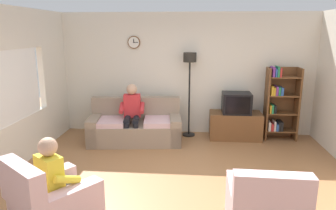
% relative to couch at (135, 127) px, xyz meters
% --- Properties ---
extents(ground_plane, '(12.00, 12.00, 0.00)m').
position_rel_couch_xyz_m(ground_plane, '(1.05, -1.86, -0.31)').
color(ground_plane, '#9E6B42').
extents(back_wall_assembly, '(6.20, 0.17, 2.70)m').
position_rel_couch_xyz_m(back_wall_assembly, '(1.05, 0.80, 1.04)').
color(back_wall_assembly, silver).
rests_on(back_wall_assembly, ground_plane).
extents(couch, '(1.98, 1.08, 0.90)m').
position_rel_couch_xyz_m(couch, '(0.00, 0.00, 0.00)').
color(couch, gray).
rests_on(couch, ground_plane).
extents(tv_stand, '(1.10, 0.56, 0.58)m').
position_rel_couch_xyz_m(tv_stand, '(2.13, 0.39, -0.02)').
color(tv_stand, brown).
rests_on(tv_stand, ground_plane).
extents(tv, '(0.60, 0.49, 0.44)m').
position_rel_couch_xyz_m(tv, '(2.13, 0.37, 0.48)').
color(tv, black).
rests_on(tv, tv_stand).
extents(bookshelf, '(0.68, 0.36, 1.58)m').
position_rel_couch_xyz_m(bookshelf, '(3.05, 0.47, 0.48)').
color(bookshelf, brown).
rests_on(bookshelf, ground_plane).
extents(floor_lamp, '(0.28, 0.28, 1.85)m').
position_rel_couch_xyz_m(floor_lamp, '(1.12, 0.49, 1.14)').
color(floor_lamp, black).
rests_on(floor_lamp, ground_plane).
extents(armchair_near_window, '(1.17, 1.18, 0.90)m').
position_rel_couch_xyz_m(armchair_near_window, '(-0.42, -3.01, -0.02)').
color(armchair_near_window, beige).
rests_on(armchair_near_window, ground_plane).
extents(person_on_couch, '(0.54, 0.57, 1.24)m').
position_rel_couch_xyz_m(person_on_couch, '(-0.04, -0.11, 0.39)').
color(person_on_couch, red).
rests_on(person_on_couch, ground_plane).
extents(person_in_left_armchair, '(0.62, 0.64, 1.12)m').
position_rel_couch_xyz_m(person_in_left_armchair, '(-0.37, -2.94, 0.29)').
color(person_in_left_armchair, yellow).
rests_on(person_in_left_armchair, ground_plane).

